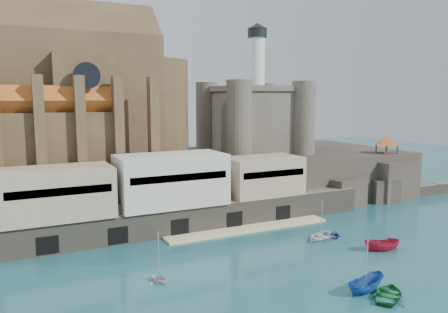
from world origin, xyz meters
TOP-DOWN VIEW (x-y plane):
  - ground at (0.00, 0.00)m, footprint 300.00×300.00m
  - promontory at (-0.19, 39.37)m, footprint 100.00×36.00m
  - quay at (-10.19, 23.07)m, footprint 70.00×12.00m
  - church at (-24.13, 41.85)m, footprint 47.00×25.93m
  - castle_keep at (16.08, 41.08)m, footprint 21.20×21.20m
  - rock_outcrop at (42.00, 25.84)m, footprint 14.50×10.50m
  - pavilion at (42.00, 26.00)m, footprint 6.40×6.40m
  - boat_2 at (2.15, -9.28)m, footprint 2.57×2.52m
  - boat_3 at (3.57, -11.41)m, footprint 3.42×4.23m
  - boat_4 at (-18.53, 4.01)m, footprint 3.11×2.51m
  - boat_5 at (14.33, 0.07)m, footprint 2.66×2.63m
  - boat_6 at (9.85, 8.40)m, footprint 2.99×4.76m
  - boat_7 at (12.43, 8.15)m, footprint 2.80×2.13m

SIDE VIEW (x-z plane):
  - ground at x=0.00m, z-range 0.00..0.00m
  - boat_2 at x=2.15m, z-range -2.87..2.87m
  - boat_3 at x=3.57m, z-range -2.99..2.99m
  - boat_4 at x=-18.53m, z-range -1.56..1.56m
  - boat_5 at x=14.33m, z-range -2.80..2.80m
  - boat_6 at x=9.85m, z-range -3.22..3.22m
  - boat_7 at x=12.43m, z-range -1.44..1.44m
  - rock_outcrop at x=42.00m, z-range -0.33..8.37m
  - promontory at x=-0.19m, z-range -0.08..9.92m
  - quay at x=-10.19m, z-range -0.46..12.59m
  - pavilion at x=42.00m, z-range 10.03..15.43m
  - castle_keep at x=16.08m, z-range 3.66..32.96m
  - church at x=-24.13m, z-range 6.88..37.38m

